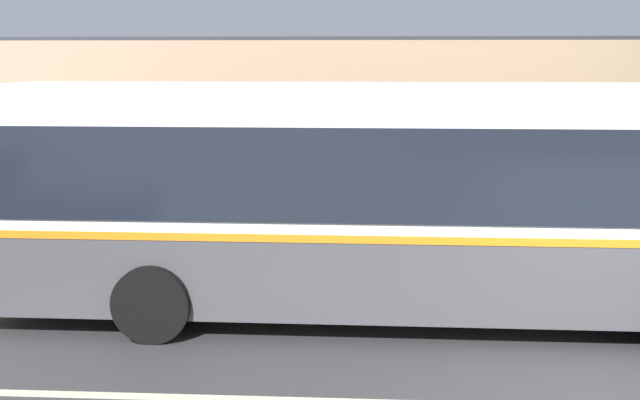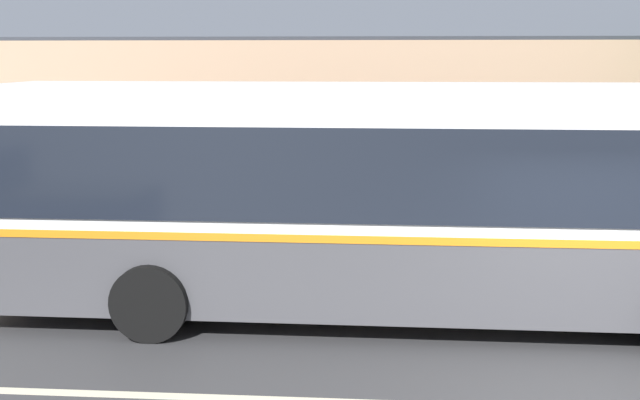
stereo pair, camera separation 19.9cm
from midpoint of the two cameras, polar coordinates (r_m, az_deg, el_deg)
sidewalk_far at (r=14.57m, az=13.52°, el=-4.04°), size 60.00×3.00×0.15m
community_building at (r=22.36m, az=8.16°, el=6.23°), size 24.32×10.82×6.86m
transit_bus at (r=10.98m, az=5.12°, el=0.40°), size 11.42×2.83×3.21m
bench_by_building at (r=14.58m, az=-16.12°, el=-2.12°), size 1.83×0.51×0.94m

